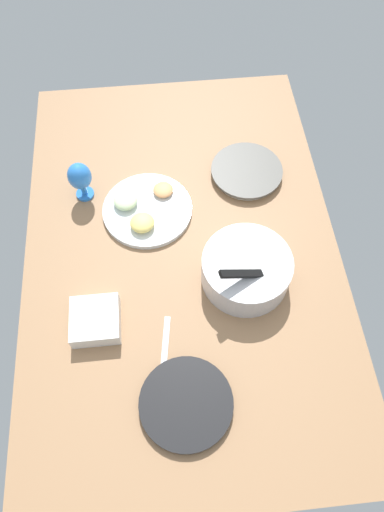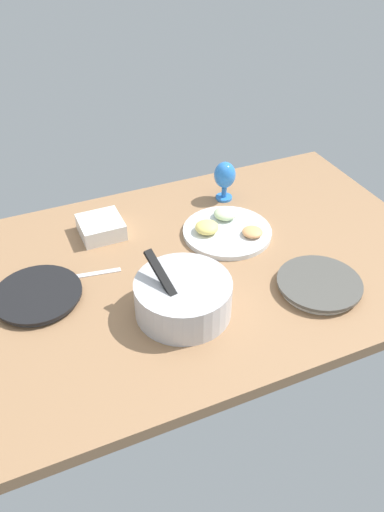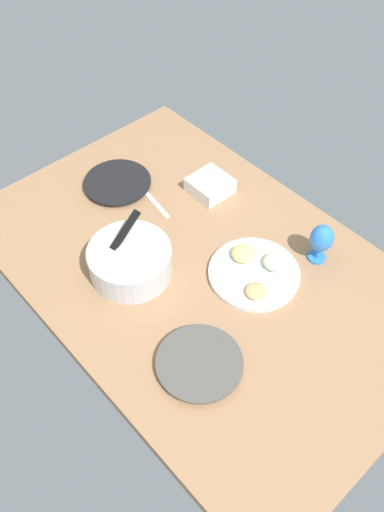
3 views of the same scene
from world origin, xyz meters
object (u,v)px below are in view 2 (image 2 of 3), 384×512
dinner_plate_right (38,295)px  square_bowl_white (101,226)px  dinner_plate_left (319,285)px  mixing_bowl (183,296)px  fruit_platter (226,229)px  hurricane_glass_blue (225,177)px

dinner_plate_right → square_bowl_white: (-26.57, -24.79, 2.01)cm
dinner_plate_left → dinner_plate_right: bearing=-20.4°
mixing_bowl → square_bowl_white: bearing=-76.8°
dinner_plate_left → fruit_platter: fruit_platter is taller
dinner_plate_left → hurricane_glass_blue: 59.21cm
fruit_platter → square_bowl_white: 43.53cm
mixing_bowl → dinner_plate_right: bearing=-30.7°
hurricane_glass_blue → square_bowl_white: 50.21cm
fruit_platter → square_bowl_white: bearing=-22.9°
dinner_plate_left → hurricane_glass_blue: size_ratio=1.68×
fruit_platter → square_bowl_white: size_ratio=2.13×
dinner_plate_right → square_bowl_white: square_bowl_white is taller
mixing_bowl → fruit_platter: (-28.95, -30.26, -4.30)cm
hurricane_glass_blue → square_bowl_white: size_ratio=1.06×
mixing_bowl → fruit_platter: size_ratio=0.90×
hurricane_glass_blue → dinner_plate_right: bearing=20.8°
dinner_plate_right → square_bowl_white: bearing=-137.0°
dinner_plate_right → mixing_bowl: (-37.69, 22.40, 4.65)cm
dinner_plate_left → mixing_bowl: size_ratio=0.93×
mixing_bowl → hurricane_glass_blue: 64.26cm
dinner_plate_left → square_bowl_white: (53.06, -54.43, 1.78)cm
dinner_plate_right → hurricane_glass_blue: bearing=-159.2°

